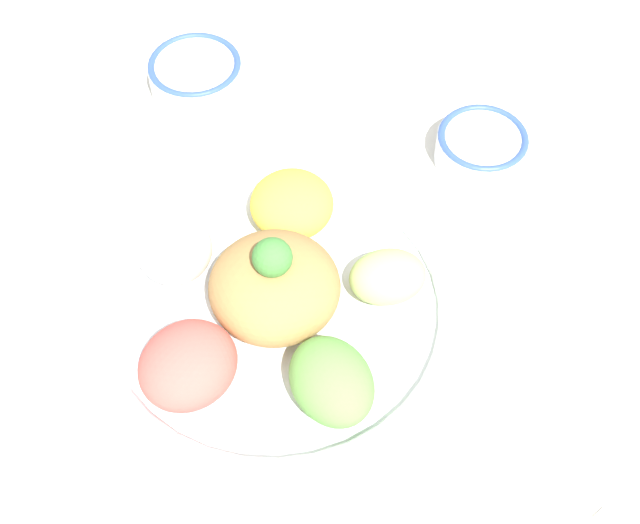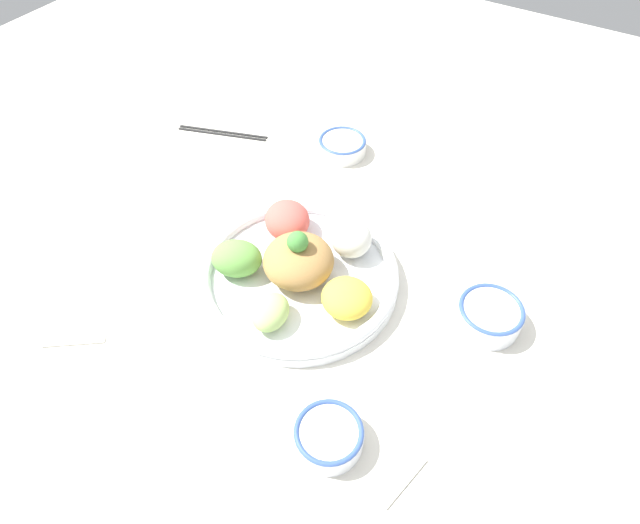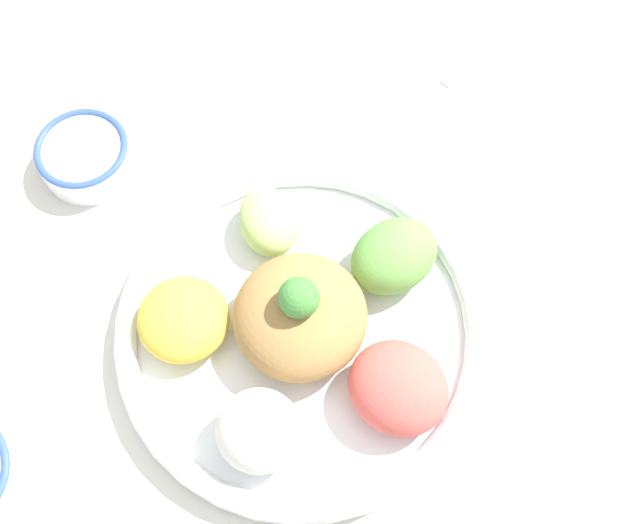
# 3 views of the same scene
# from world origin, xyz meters

# --- Properties ---
(ground_plane) EXTENTS (2.40, 2.40, 0.00)m
(ground_plane) POSITION_xyz_m (0.00, 0.00, 0.00)
(ground_plane) COLOR silver
(salad_platter) EXTENTS (0.33, 0.33, 0.12)m
(salad_platter) POSITION_xyz_m (0.04, -0.02, 0.03)
(salad_platter) COLOR white
(salad_platter) RESTS_ON ground_plane
(sauce_bowl_red) EXTENTS (0.10, 0.10, 0.04)m
(sauce_bowl_red) POSITION_xyz_m (0.34, 0.06, 0.02)
(sauce_bowl_red) COLOR white
(sauce_bowl_red) RESTS_ON ground_plane
(rice_bowl_blue) EXTENTS (0.09, 0.09, 0.04)m
(rice_bowl_blue) POSITION_xyz_m (0.22, -0.24, 0.02)
(rice_bowl_blue) COLOR white
(rice_bowl_blue) RESTS_ON ground_plane
(serving_spoon_main) EXTENTS (0.12, 0.10, 0.01)m
(serving_spoon_main) POSITION_xyz_m (-0.16, -0.29, 0.00)
(serving_spoon_main) COLOR beige
(serving_spoon_main) RESTS_ON ground_plane
(serving_spoon_extra) EXTENTS (0.06, 0.14, 0.01)m
(serving_spoon_extra) POSITION_xyz_m (0.34, -0.19, 0.00)
(serving_spoon_extra) COLOR beige
(serving_spoon_extra) RESTS_ON ground_plane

